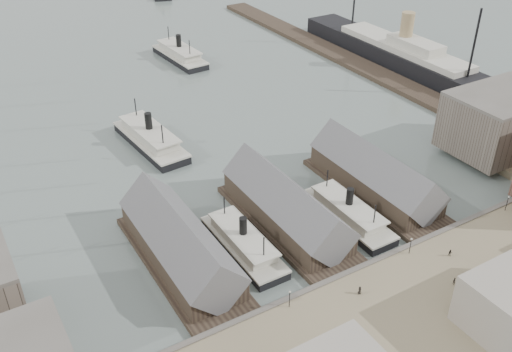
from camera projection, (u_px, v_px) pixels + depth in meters
ground at (330, 266)px, 118.17m from camera, size 900.00×900.00×0.00m
quay at (398, 325)px, 103.08m from camera, size 180.00×30.00×2.00m
seawall at (346, 276)px, 113.77m from camera, size 180.00×1.20×2.30m
east_wharf at (350, 61)px, 217.32m from camera, size 10.00×180.00×1.60m
ferry_shed_west at (180, 245)px, 116.66m from camera, size 14.00×42.00×12.60m
ferry_shed_center at (286, 208)px, 128.01m from camera, size 14.00×42.00×12.60m
ferry_shed_east at (375, 176)px, 139.35m from camera, size 14.00×42.00×12.60m
warehouse_east_back at (500, 122)px, 153.74m from camera, size 28.00×20.00×15.00m
lamp_post_near_w at (290, 296)px, 104.03m from camera, size 0.44×0.44×3.92m
lamp_post_near_e at (411, 243)px, 117.13m from camera, size 0.44×0.44×3.92m
lamp_post_far_e at (508, 201)px, 130.22m from camera, size 0.44×0.44×3.92m
ferry_docked_west at (243, 243)px, 121.23m from camera, size 7.70×25.68×9.17m
ferry_docked_east at (348, 213)px, 130.44m from camera, size 7.82×26.08×9.32m
ferry_open_near at (150, 138)px, 160.45m from camera, size 11.70×31.32×10.95m
ferry_open_mid at (180, 54)px, 218.67m from camera, size 10.86×30.55×10.73m
ocean_steamer at (403, 56)px, 211.87m from camera, size 14.01×102.41×20.48m
horse_cart_center at (346, 351)px, 95.66m from camera, size 4.99×2.10×1.60m
horse_cart_right at (510, 277)px, 111.06m from camera, size 4.71×2.03×1.58m
pedestrian_4 at (360, 290)px, 107.96m from camera, size 0.68×0.92×1.71m
pedestrian_5 at (454, 281)px, 110.18m from camera, size 0.63×0.71×1.62m
pedestrian_6 at (450, 253)px, 117.35m from camera, size 1.00×0.97×1.62m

